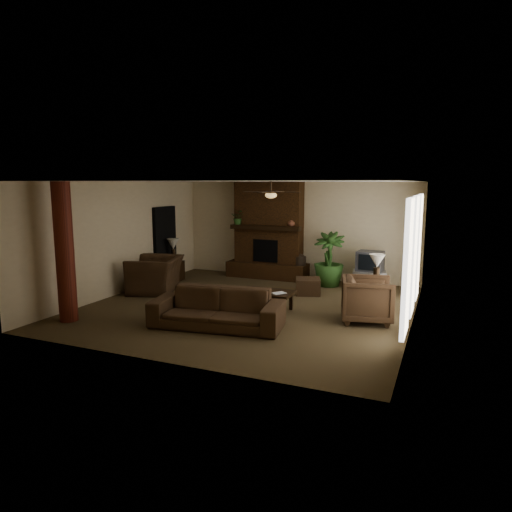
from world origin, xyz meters
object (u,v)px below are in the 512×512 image
at_px(floor_plant, 328,271).
at_px(lamp_right, 377,263).
at_px(log_column, 65,252).
at_px(armchair_left, 156,269).
at_px(ottoman, 308,286).
at_px(tv_stand, 369,280).
at_px(side_table_left, 173,271).
at_px(armchair_right, 367,297).
at_px(lamp_left, 173,246).
at_px(floor_vase, 300,265).
at_px(coffee_table, 266,294).
at_px(side_table_right, 375,295).
at_px(sofa, 217,302).

distance_m(floor_plant, lamp_right, 2.34).
height_order(log_column, armchair_left, log_column).
bearing_deg(ottoman, floor_plant, 78.01).
relative_size(tv_stand, side_table_left, 1.55).
height_order(armchair_right, lamp_left, lamp_left).
distance_m(floor_vase, floor_plant, 1.00).
height_order(coffee_table, side_table_left, side_table_left).
bearing_deg(coffee_table, log_column, -146.32).
distance_m(floor_vase, lamp_right, 3.23).
bearing_deg(armchair_right, ottoman, 31.52).
xyz_separation_m(coffee_table, side_table_right, (2.16, 1.18, -0.10)).
relative_size(log_column, armchair_left, 2.05).
relative_size(side_table_left, lamp_left, 0.85).
distance_m(floor_vase, side_table_left, 3.64).
height_order(floor_vase, side_table_left, floor_vase).
distance_m(coffee_table, side_table_left, 4.06).
xyz_separation_m(armchair_right, ottoman, (-1.75, 1.76, -0.30)).
relative_size(floor_vase, side_table_right, 1.40).
height_order(armchair_left, floor_plant, armchair_left).
bearing_deg(ottoman, coffee_table, -103.57).
relative_size(floor_plant, lamp_left, 2.25).
bearing_deg(sofa, side_table_right, 37.23).
bearing_deg(floor_vase, floor_plant, -21.58).
bearing_deg(floor_vase, coffee_table, -85.55).
xyz_separation_m(coffee_table, ottoman, (0.43, 1.78, -0.17)).
bearing_deg(tv_stand, ottoman, -150.96).
bearing_deg(armchair_left, lamp_right, 79.33).
xyz_separation_m(sofa, armchair_right, (2.62, 1.49, 0.00)).
xyz_separation_m(sofa, lamp_right, (2.61, 2.70, 0.51)).
relative_size(tv_stand, side_table_right, 1.55).
height_order(sofa, lamp_left, lamp_left).
height_order(armchair_left, side_table_right, armchair_left).
relative_size(armchair_right, coffee_table, 0.83).
bearing_deg(sofa, coffee_table, 65.08).
bearing_deg(lamp_right, log_column, -147.94).
distance_m(side_table_left, lamp_right, 5.87).
relative_size(ottoman, tv_stand, 0.71).
xyz_separation_m(ottoman, floor_vase, (-0.68, 1.50, 0.23)).
xyz_separation_m(sofa, tv_stand, (2.21, 4.32, -0.25)).
bearing_deg(side_table_right, tv_stand, 103.12).
xyz_separation_m(sofa, lamp_left, (-3.17, 3.38, 0.51)).
bearing_deg(ottoman, floor_vase, 114.57).
height_order(side_table_left, side_table_right, same).
bearing_deg(floor_plant, coffee_table, -102.96).
relative_size(log_column, tv_stand, 3.29).
xyz_separation_m(floor_vase, side_table_left, (-3.35, -1.41, -0.16)).
height_order(tv_stand, floor_vase, floor_vase).
bearing_deg(armchair_left, log_column, -21.22).
height_order(sofa, tv_stand, sofa).
bearing_deg(ottoman, sofa, -104.94).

